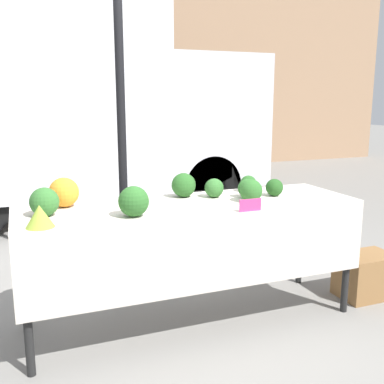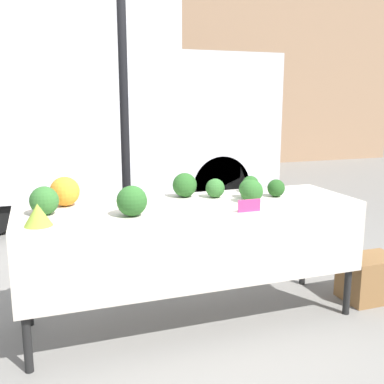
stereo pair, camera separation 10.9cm
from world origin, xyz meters
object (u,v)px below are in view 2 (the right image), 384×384
Objects in this scene: parked_truck at (94,104)px; price_sign at (249,206)px; produce_crate at (370,278)px; orange_cauliflower at (65,191)px.

price_sign is (0.47, -3.82, -0.60)m from parked_truck.
produce_crate is (1.65, -3.62, -1.32)m from parked_truck.
parked_truck is at bearing 79.37° from orange_cauliflower.
parked_truck is at bearing 114.49° from produce_crate.
orange_cauliflower reaches higher than produce_crate.
produce_crate is at bearing 9.87° from price_sign.
orange_cauliflower reaches higher than price_sign.
price_sign is (1.09, -0.55, -0.06)m from orange_cauliflower.
parked_truck reaches higher than price_sign.
price_sign is at bearing -170.13° from produce_crate.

